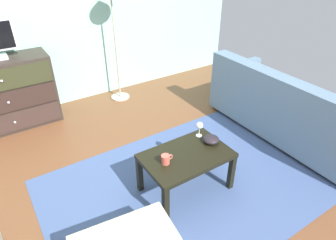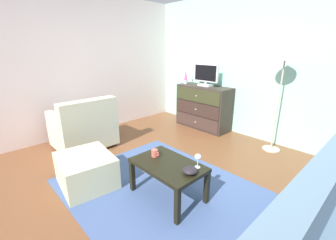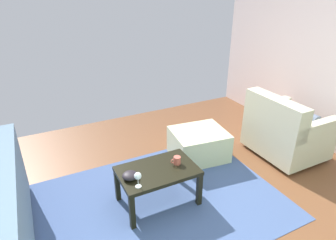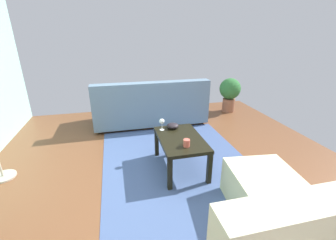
% 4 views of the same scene
% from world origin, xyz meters
% --- Properties ---
extents(ground_plane, '(5.46, 5.01, 0.05)m').
position_xyz_m(ground_plane, '(0.00, 0.00, -0.03)').
color(ground_plane, brown).
extents(wall_accent_rear, '(5.46, 0.12, 2.61)m').
position_xyz_m(wall_accent_rear, '(0.00, 2.26, 1.31)').
color(wall_accent_rear, '#93CFBA').
rests_on(wall_accent_rear, ground_plane).
extents(wall_plain_left, '(0.12, 5.01, 2.61)m').
position_xyz_m(wall_plain_left, '(-2.49, 0.00, 1.31)').
color(wall_plain_left, silver).
rests_on(wall_plain_left, ground_plane).
extents(area_rug, '(2.60, 1.90, 0.01)m').
position_xyz_m(area_rug, '(0.20, -0.20, 0.00)').
color(area_rug, '#3D517E').
rests_on(area_rug, ground_plane).
extents(dresser, '(1.16, 0.49, 0.89)m').
position_xyz_m(dresser, '(-0.99, 1.95, 0.45)').
color(dresser, '#302822').
rests_on(dresser, ground_plane).
extents(tv, '(0.57, 0.18, 0.45)m').
position_xyz_m(tv, '(-0.98, 1.98, 1.12)').
color(tv, silver).
rests_on(tv, dresser).
extents(lava_lamp, '(0.09, 0.09, 0.33)m').
position_xyz_m(lava_lamp, '(-1.47, 1.91, 1.04)').
color(lava_lamp, '#B7B7BC').
rests_on(lava_lamp, dresser).
extents(coffee_table, '(0.81, 0.52, 0.43)m').
position_xyz_m(coffee_table, '(0.21, -0.21, 0.37)').
color(coffee_table, black).
rests_on(coffee_table, ground_plane).
extents(wine_glass, '(0.07, 0.07, 0.16)m').
position_xyz_m(wine_glass, '(0.49, -0.04, 0.54)').
color(wine_glass, silver).
rests_on(wine_glass, coffee_table).
extents(mug, '(0.11, 0.08, 0.09)m').
position_xyz_m(mug, '(-0.01, -0.21, 0.47)').
color(mug, '#BA5345').
rests_on(mug, coffee_table).
extents(bowl_decorative, '(0.15, 0.15, 0.07)m').
position_xyz_m(bowl_decorative, '(0.52, -0.19, 0.46)').
color(bowl_decorative, black).
rests_on(bowl_decorative, coffee_table).
extents(armchair, '(0.80, 0.91, 0.88)m').
position_xyz_m(armchair, '(-1.73, -0.32, 0.36)').
color(armchair, '#332319').
rests_on(armchair, ground_plane).
extents(ottoman, '(0.77, 0.68, 0.39)m').
position_xyz_m(ottoman, '(-0.66, -0.79, 0.19)').
color(ottoman, beige).
rests_on(ottoman, ground_plane).
extents(standing_lamp, '(0.32, 0.32, 1.65)m').
position_xyz_m(standing_lamp, '(0.52, 1.90, 1.41)').
color(standing_lamp, '#A59E8C').
rests_on(standing_lamp, ground_plane).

